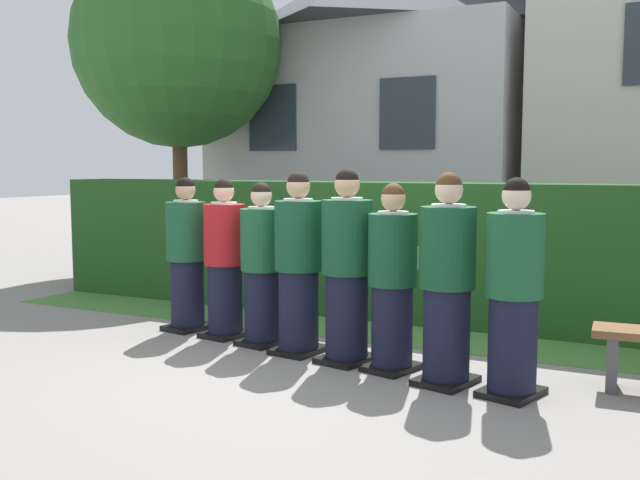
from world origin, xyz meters
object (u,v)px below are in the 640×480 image
Objects in this scene: student_front_row_0 at (187,258)px; student_front_row_3 at (299,267)px; student_in_red_blazer at (225,262)px; student_front_row_4 at (347,271)px; student_front_row_6 at (447,284)px; student_front_row_2 at (262,268)px; student_front_row_5 at (392,282)px; student_front_row_7 at (514,293)px.

student_front_row_0 is 0.96× the size of student_front_row_3.
student_front_row_4 reaches higher than student_in_red_blazer.
student_in_red_blazer is (0.53, -0.08, -0.00)m from student_front_row_0.
student_front_row_2 is at bearing 166.79° from student_front_row_6.
student_front_row_6 is (1.95, -0.46, 0.05)m from student_front_row_2.
student_front_row_7 is (1.04, -0.23, 0.03)m from student_front_row_5.
student_front_row_5 is at bearing -11.07° from student_front_row_0.
student_in_red_blazer reaches higher than student_front_row_5.
student_front_row_5 is at bearing -11.62° from student_in_red_blazer.
student_front_row_7 is (2.47, -0.52, 0.03)m from student_front_row_2.
student_front_row_4 reaches higher than student_front_row_2.
student_front_row_6 is (0.96, -0.24, -0.01)m from student_front_row_4.
student_front_row_7 is at bearing -12.75° from student_front_row_5.
student_front_row_3 is at bearing 170.63° from student_front_row_4.
student_front_row_3 is at bearing 168.85° from student_front_row_7.
student_front_row_4 is at bearing -11.42° from student_front_row_0.
student_front_row_4 is 0.99m from student_front_row_6.
student_front_row_7 is (3.49, -0.71, 0.02)m from student_front_row_0.
student_front_row_5 is (1.92, -0.40, -0.01)m from student_in_red_blazer.
student_front_row_6 reaches higher than student_front_row_0.
student_in_red_blazer is 0.96× the size of student_front_row_6.
student_front_row_4 reaches higher than student_front_row_6.
student_front_row_5 is at bearing -9.42° from student_front_row_3.
student_front_row_3 is 0.53m from student_front_row_4.
student_in_red_blazer is 0.96× the size of student_front_row_3.
student_front_row_4 is 1.52m from student_front_row_7.
student_front_row_5 is at bearing -9.47° from student_front_row_4.
student_front_row_4 is at bearing 165.88° from student_front_row_6.
student_front_row_6 reaches higher than student_front_row_7.
student_in_red_blazer is at bearing 167.83° from student_front_row_2.
student_in_red_blazer is 1.01× the size of student_front_row_5.
student_front_row_4 reaches higher than student_front_row_0.
student_front_row_6 is at bearing -13.21° from student_front_row_2.
student_in_red_blazer is 0.51m from student_front_row_2.
student_front_row_0 is 1.52m from student_front_row_3.
student_front_row_6 is at bearing -12.47° from student_front_row_3.
student_front_row_0 is 1.04m from student_front_row_2.
student_front_row_6 is at bearing -13.00° from student_in_red_blazer.
student_front_row_0 is 1.00× the size of student_in_red_blazer.
student_front_row_3 is 1.02× the size of student_front_row_7.
student_front_row_0 is 3.04m from student_front_row_6.
student_front_row_7 is at bearing -7.34° from student_front_row_6.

